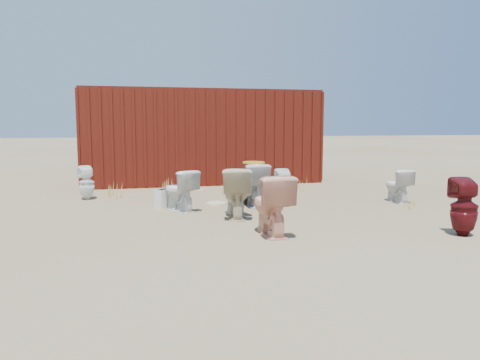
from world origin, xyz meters
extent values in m
plane|color=brown|center=(0.00, 0.00, 0.00)|extent=(100.00, 100.00, 0.00)
cube|color=#52150D|center=(0.00, 5.20, 1.20)|extent=(6.00, 2.40, 2.40)
imported|color=white|center=(-1.03, 0.85, 0.36)|extent=(0.69, 0.82, 0.73)
imported|color=#F7AB8E|center=(0.00, -1.24, 0.42)|extent=(0.49, 0.84, 0.85)
imported|color=white|center=(-0.16, 0.27, 0.33)|extent=(0.43, 0.68, 0.66)
imported|color=#540E12|center=(2.55, -1.91, 0.40)|extent=(0.44, 0.45, 0.80)
imported|color=white|center=(3.23, 0.80, 0.33)|extent=(0.37, 0.65, 0.66)
imported|color=white|center=(-2.74, 2.56, 0.34)|extent=(0.39, 0.39, 0.69)
imported|color=beige|center=(-0.20, 0.04, 0.41)|extent=(0.61, 0.89, 0.83)
imported|color=#C8B492|center=(0.22, 1.28, 0.35)|extent=(0.69, 0.80, 0.71)
imported|color=silver|center=(0.37, 1.02, 0.40)|extent=(0.45, 0.79, 0.81)
imported|color=white|center=(0.89, 0.86, 0.35)|extent=(0.35, 0.35, 0.70)
ellipsoid|color=#C48A22|center=(0.37, 1.02, 0.82)|extent=(0.41, 0.51, 0.02)
cube|color=silver|center=(-1.20, 1.26, 0.17)|extent=(0.52, 0.45, 0.35)
ellipsoid|color=beige|center=(-0.28, 1.41, 0.01)|extent=(0.47, 0.56, 0.02)
ellipsoid|color=#BFAF8B|center=(-0.38, 3.32, 0.01)|extent=(0.54, 0.58, 0.02)
cone|color=#AE9245|center=(-2.18, 2.75, 0.15)|extent=(0.36, 0.36, 0.30)
cone|color=#AE9245|center=(0.16, 2.37, 0.14)|extent=(0.32, 0.32, 0.27)
cone|color=#AE9245|center=(1.86, 2.56, 0.14)|extent=(0.36, 0.36, 0.28)
cone|color=#AE9245|center=(-1.04, 3.50, 0.14)|extent=(0.30, 0.30, 0.28)
cone|color=#AE9245|center=(1.02, 3.44, 0.17)|extent=(0.34, 0.34, 0.34)
cone|color=#AE9245|center=(3.09, 0.12, 0.11)|extent=(0.28, 0.28, 0.23)
camera|label=1|loc=(-1.90, -7.32, 1.52)|focal=35.00mm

